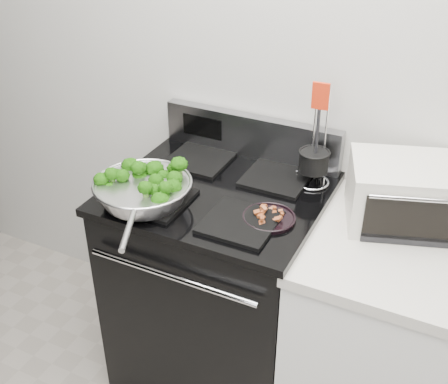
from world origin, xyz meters
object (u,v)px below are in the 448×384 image
Objects in this scene: skillet at (143,190)px; toaster_oven at (406,194)px; utensil_holder at (313,167)px; bacon_plate at (269,215)px; gas_range at (219,283)px.

skillet is 1.17× the size of toaster_oven.
utensil_holder is 0.90× the size of toaster_oven.
toaster_oven is (0.85, 0.34, 0.03)m from skillet.
utensil_holder reaches higher than toaster_oven.
skillet is 0.46m from bacon_plate.
gas_range reaches higher than skillet.
skillet is 2.89× the size of bacon_plate.
gas_range is at bearing 157.05° from bacon_plate.
utensil_holder reaches higher than skillet.
gas_range is 2.10× the size of skillet.
utensil_holder is (0.30, 0.20, 0.53)m from gas_range.
utensil_holder reaches higher than gas_range.
skillet reaches higher than bacon_plate.
bacon_plate is 0.41× the size of toaster_oven.
toaster_oven is (0.35, -0.06, 0.01)m from utensil_holder.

